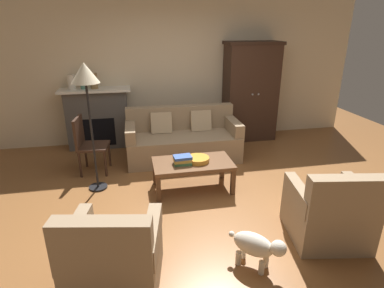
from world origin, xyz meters
name	(u,v)px	position (x,y,z in m)	size (l,w,h in m)	color
ground_plane	(208,199)	(0.00, 0.00, 0.00)	(9.60, 9.60, 0.00)	brown
back_wall	(177,69)	(0.00, 2.55, 1.40)	(7.20, 0.10, 2.80)	beige
fireplace	(98,118)	(-1.55, 2.30, 0.57)	(1.26, 0.48, 1.12)	#4C4947
armoire	(250,92)	(1.40, 2.22, 0.96)	(1.06, 0.57, 1.91)	#382319
couch	(183,140)	(-0.09, 1.47, 0.32)	(1.93, 0.87, 0.86)	#937A5B
coffee_table	(193,165)	(-0.14, 0.31, 0.37)	(1.10, 0.60, 0.42)	brown
fruit_bowl	(198,159)	(-0.07, 0.31, 0.45)	(0.32, 0.32, 0.06)	orange
book_stack	(183,160)	(-0.29, 0.27, 0.48)	(0.26, 0.19, 0.12)	#427A4C
mantel_vase_cream	(71,82)	(-1.93, 2.28, 1.25)	(0.13, 0.13, 0.26)	beige
mantel_vase_jade	(83,83)	(-1.73, 2.28, 1.22)	(0.11, 0.11, 0.21)	slate
mantel_vase_bronze	(94,81)	(-1.55, 2.28, 1.26)	(0.13, 0.13, 0.27)	olive
armchair_near_left	(114,258)	(-1.17, -1.32, 0.32)	(0.90, 0.90, 0.88)	#997F60
armchair_near_right	(329,214)	(1.07, -1.07, 0.32)	(0.89, 0.89, 0.88)	#997F60
side_chair_wooden	(87,141)	(-1.63, 1.18, 0.51)	(0.49, 0.49, 0.90)	#382319
floor_lamp	(86,81)	(-1.48, 0.60, 1.53)	(0.36, 0.36, 1.77)	black
dog	(256,246)	(0.14, -1.33, 0.25)	(0.46, 0.46, 0.39)	beige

